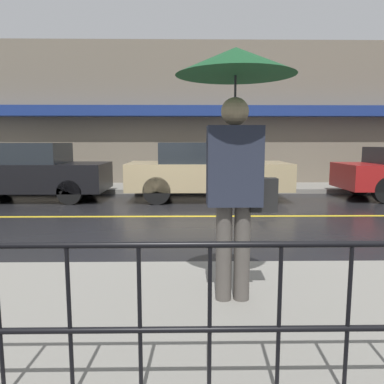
% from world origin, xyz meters
% --- Properties ---
extents(ground_plane, '(80.00, 80.00, 0.00)m').
position_xyz_m(ground_plane, '(0.00, 0.00, 0.00)').
color(ground_plane, black).
extents(sidewalk_near, '(28.00, 2.65, 0.14)m').
position_xyz_m(sidewalk_near, '(0.00, -4.75, 0.07)').
color(sidewalk_near, gray).
rests_on(sidewalk_near, ground_plane).
extents(sidewalk_far, '(28.00, 1.93, 0.14)m').
position_xyz_m(sidewalk_far, '(0.00, 4.39, 0.07)').
color(sidewalk_far, gray).
rests_on(sidewalk_far, ground_plane).
extents(lane_marking, '(25.20, 0.12, 0.01)m').
position_xyz_m(lane_marking, '(0.00, 0.00, 0.00)').
color(lane_marking, gold).
rests_on(lane_marking, ground_plane).
extents(building_storefront, '(28.00, 0.85, 4.99)m').
position_xyz_m(building_storefront, '(0.00, 5.48, 2.50)').
color(building_storefront, '#706656').
rests_on(building_storefront, ground_plane).
extents(railing_foreground, '(12.00, 0.04, 0.90)m').
position_xyz_m(railing_foreground, '(0.00, -5.83, 0.71)').
color(railing_foreground, black).
rests_on(railing_foreground, sidewalk_near).
extents(pedestrian, '(1.03, 1.03, 2.23)m').
position_xyz_m(pedestrian, '(0.69, -4.52, 1.85)').
color(pedestrian, '#4C4742').
rests_on(pedestrian, sidewalk_near).
extents(car_black, '(4.02, 1.78, 1.54)m').
position_xyz_m(car_black, '(-3.96, 2.38, 0.78)').
color(car_black, black).
rests_on(car_black, ground_plane).
extents(car_tan, '(4.32, 1.87, 1.55)m').
position_xyz_m(car_tan, '(0.81, 2.38, 0.80)').
color(car_tan, tan).
rests_on(car_tan, ground_plane).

